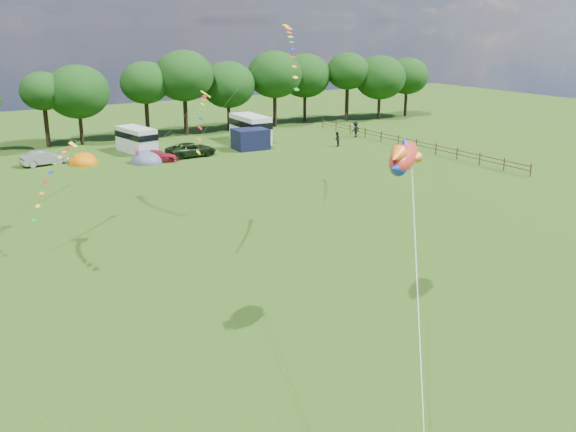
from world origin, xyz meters
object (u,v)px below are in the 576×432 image
car_b (44,158)px  fish_kite (402,158)px  car_d (191,150)px  tent_orange (84,164)px  campervan_d (250,127)px  walker_b (356,129)px  car_c (157,156)px  walker_a (337,139)px  tent_greyblue (147,162)px  campervan_c (136,139)px

car_b → fish_kite: fish_kite is taller
car_d → tent_orange: (-10.50, 2.28, -0.71)m
campervan_d → walker_b: 12.92m
campervan_d → walker_b: campervan_d is taller
car_c → walker_a: walker_a is taller
car_c → tent_orange: size_ratio=1.27×
car_d → walker_a: walker_a is taller
campervan_d → tent_greyblue: bearing=111.1°
tent_greyblue → fish_kite: size_ratio=1.13×
campervan_c → tent_greyblue: size_ratio=1.59×
campervan_c → tent_greyblue: (-0.96, -5.66, -1.40)m
car_c → tent_orange: 7.13m
fish_kite → walker_a: bearing=24.7°
campervan_d → fish_kite: fish_kite is taller
campervan_d → walker_b: bearing=-106.4°
car_b → campervan_d: bearing=-96.7°
tent_orange → walker_b: bearing=-3.6°
walker_b → tent_greyblue: bearing=-10.7°
car_c → campervan_c: campervan_c is taller
car_d → campervan_d: (9.42, 4.45, 0.92)m
campervan_d → car_b: bearing=94.3°
car_d → fish_kite: size_ratio=1.69×
car_b → tent_greyblue: 9.90m
car_d → tent_orange: bearing=76.4°
campervan_c → walker_b: campervan_c is taller
tent_orange → tent_greyblue: 6.13m
fish_kite → walker_a: fish_kite is taller
car_b → fish_kite: bearing=-179.9°
car_c → walker_b: bearing=-72.7°
tent_orange → walker_a: bearing=-12.2°
walker_a → car_d: bearing=-54.4°
tent_greyblue → fish_kite: 40.90m
tent_orange → campervan_d: bearing=6.2°
walker_b → campervan_d: bearing=-31.0°
car_b → walker_b: (35.57, -3.50, 0.24)m
fish_kite → car_c: bearing=52.4°
car_c → campervan_c: (0.01, 5.95, 0.83)m
campervan_d → tent_orange: campervan_d is taller
campervan_c → tent_greyblue: 5.91m
car_b → walker_a: walker_a is taller
car_b → campervan_c: size_ratio=0.72×
car_d → car_b: bearing=73.5°
tent_orange → fish_kite: size_ratio=0.99×
campervan_c → walker_a: (20.16, -8.75, -0.60)m
car_b → campervan_d: (23.37, 0.69, 0.93)m
walker_a → fish_kite: bearing=15.4°
car_b → tent_greyblue: (8.97, -4.13, -0.70)m
car_d → campervan_d: size_ratio=0.84×
car_c → tent_greyblue: size_ratio=1.11×
car_c → walker_b: (25.65, 0.93, 0.36)m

